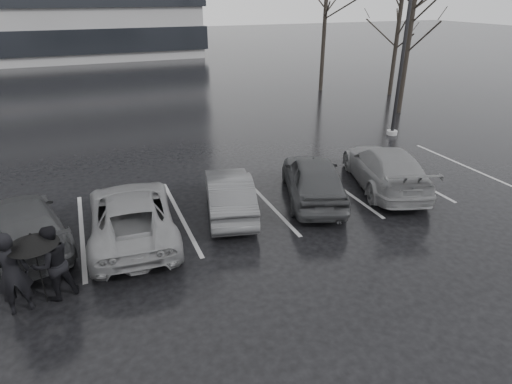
{
  "coord_description": "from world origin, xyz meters",
  "views": [
    {
      "loc": [
        -4.37,
        -8.95,
        6.12
      ],
      "look_at": [
        -0.33,
        1.0,
        1.1
      ],
      "focal_mm": 30.0,
      "sensor_mm": 36.0,
      "label": 1
    }
  ],
  "objects": [
    {
      "name": "car_west_b",
      "position": [
        -3.65,
        1.8,
        0.65
      ],
      "size": [
        2.51,
        4.86,
        1.31
      ],
      "primitive_type": "imported",
      "rotation": [
        0.0,
        0.0,
        3.07
      ],
      "color": "#555558",
      "rests_on": "ground"
    },
    {
      "name": "tree_east",
      "position": [
        12.0,
        10.0,
        4.0
      ],
      "size": [
        0.26,
        0.26,
        8.0
      ],
      "primitive_type": "cylinder",
      "color": "black",
      "rests_on": "ground"
    },
    {
      "name": "car_main",
      "position": [
        2.08,
        2.04,
        0.72
      ],
      "size": [
        3.05,
        4.57,
        1.45
      ],
      "primitive_type": "imported",
      "rotation": [
        0.0,
        0.0,
        2.8
      ],
      "color": "black",
      "rests_on": "ground"
    },
    {
      "name": "lamp_post",
      "position": [
        8.97,
        6.74,
        4.1
      ],
      "size": [
        0.49,
        0.49,
        8.95
      ],
      "rotation": [
        0.0,
        0.0,
        -0.11
      ],
      "color": "gray",
      "rests_on": "ground"
    },
    {
      "name": "car_west_c",
      "position": [
        -6.34,
        2.34,
        0.64
      ],
      "size": [
        2.8,
        4.68,
        1.27
      ],
      "primitive_type": "imported",
      "rotation": [
        0.0,
        0.0,
        3.39
      ],
      "color": "black",
      "rests_on": "ground"
    },
    {
      "name": "tree_ne",
      "position": [
        14.5,
        14.0,
        3.5
      ],
      "size": [
        0.26,
        0.26,
        7.0
      ],
      "primitive_type": "cylinder",
      "color": "black",
      "rests_on": "ground"
    },
    {
      "name": "stall_stripes",
      "position": [
        -0.8,
        2.5,
        0.0
      ],
      "size": [
        19.72,
        5.0,
        0.0
      ],
      "color": "#9B9B9D",
      "rests_on": "ground"
    },
    {
      "name": "ground",
      "position": [
        0.0,
        0.0,
        0.0
      ],
      "size": [
        160.0,
        160.0,
        0.0
      ],
      "primitive_type": "plane",
      "color": "black",
      "rests_on": "ground"
    },
    {
      "name": "car_east",
      "position": [
        4.85,
        1.98,
        0.7
      ],
      "size": [
        3.35,
        5.17,
        1.39
      ],
      "primitive_type": "imported",
      "rotation": [
        0.0,
        0.0,
        2.82
      ],
      "color": "#555558",
      "rests_on": "ground"
    },
    {
      "name": "tree_north",
      "position": [
        11.0,
        17.0,
        4.25
      ],
      "size": [
        0.26,
        0.26,
        8.5
      ],
      "primitive_type": "cylinder",
      "color": "black",
      "rests_on": "ground"
    },
    {
      "name": "pedestrian_left",
      "position": [
        -6.28,
        -0.45,
        0.95
      ],
      "size": [
        0.75,
        0.55,
        1.9
      ],
      "primitive_type": "imported",
      "rotation": [
        0.0,
        0.0,
        3.28
      ],
      "color": "black",
      "rests_on": "ground"
    },
    {
      "name": "car_west_a",
      "position": [
        -0.73,
        2.16,
        0.62
      ],
      "size": [
        2.16,
        3.98,
        1.25
      ],
      "primitive_type": "imported",
      "rotation": [
        0.0,
        0.0,
        2.91
      ],
      "color": "#2C2B2E",
      "rests_on": "ground"
    },
    {
      "name": "umbrella",
      "position": [
        -5.79,
        -0.36,
        1.58
      ],
      "size": [
        1.02,
        1.02,
        1.74
      ],
      "color": "black",
      "rests_on": "ground"
    },
    {
      "name": "pedestrian_right",
      "position": [
        -5.54,
        -0.24,
        0.87
      ],
      "size": [
        1.04,
        0.93,
        1.75
      ],
      "primitive_type": "imported",
      "rotation": [
        0.0,
        0.0,
        3.53
      ],
      "color": "black",
      "rests_on": "ground"
    }
  ]
}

